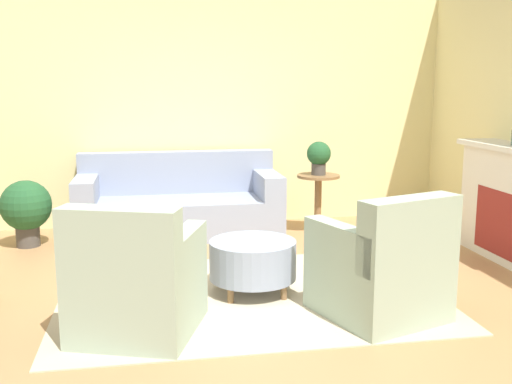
# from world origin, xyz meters

# --- Properties ---
(ground_plane) EXTENTS (16.00, 16.00, 0.00)m
(ground_plane) POSITION_xyz_m (0.00, 0.00, 0.00)
(ground_plane) COLOR #AD7F51
(wall_back) EXTENTS (9.32, 0.12, 2.80)m
(wall_back) POSITION_xyz_m (0.00, 2.72, 1.40)
(wall_back) COLOR beige
(wall_back) RESTS_ON ground_plane
(rug) EXTENTS (3.00, 2.11, 0.01)m
(rug) POSITION_xyz_m (0.00, 0.00, 0.01)
(rug) COLOR beige
(rug) RESTS_ON ground_plane
(couch) EXTENTS (2.25, 0.94, 0.90)m
(couch) POSITION_xyz_m (-0.44, 2.18, 0.32)
(couch) COLOR #8E99B2
(couch) RESTS_ON ground_plane
(armchair_left) EXTENTS (0.99, 1.02, 0.92)m
(armchair_left) POSITION_xyz_m (-0.88, -0.60, 0.36)
(armchair_left) COLOR #9EB29E
(armchair_left) RESTS_ON rug
(armchair_right) EXTENTS (0.99, 1.02, 0.92)m
(armchair_right) POSITION_xyz_m (0.88, -0.60, 0.36)
(armchair_right) COLOR #9EB29E
(armchair_right) RESTS_ON rug
(ottoman_table) EXTENTS (0.70, 0.70, 0.43)m
(ottoman_table) POSITION_xyz_m (0.04, 0.07, 0.28)
(ottoman_table) COLOR #8E99B2
(ottoman_table) RESTS_ON rug
(side_table) EXTENTS (0.48, 0.48, 0.67)m
(side_table) POSITION_xyz_m (1.12, 1.94, 0.45)
(side_table) COLOR olive
(side_table) RESTS_ON ground_plane
(potted_plant_on_side_table) EXTENTS (0.27, 0.27, 0.38)m
(potted_plant_on_side_table) POSITION_xyz_m (1.12, 1.94, 0.88)
(potted_plant_on_side_table) COLOR #4C4742
(potted_plant_on_side_table) RESTS_ON side_table
(potted_plant_floor) EXTENTS (0.52, 0.52, 0.70)m
(potted_plant_floor) POSITION_xyz_m (-2.04, 1.90, 0.41)
(potted_plant_floor) COLOR #4C4742
(potted_plant_floor) RESTS_ON ground_plane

